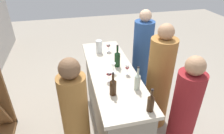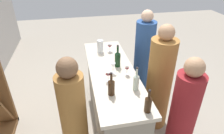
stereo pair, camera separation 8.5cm
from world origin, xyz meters
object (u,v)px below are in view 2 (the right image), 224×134
Objects in this scene: wine_bottle_second_right_dark_green at (118,59)px; wine_glass_near_left at (127,68)px; person_server_behind at (74,119)px; wine_glass_near_right at (113,66)px; person_right_guest at (144,58)px; wine_bottle_leftmost_amber_brown at (148,103)px; water_pitcher at (100,46)px; wine_glass_far_left at (108,74)px; person_center_guest at (183,115)px; wine_bottle_center_clear_pale at (136,81)px; person_left_guest at (159,83)px; wine_glass_near_center at (110,46)px; wine_bottle_second_left_amber_brown at (111,86)px.

wine_bottle_second_right_dark_green is 0.25m from wine_glass_near_left.
person_server_behind is (-0.45, 0.75, -0.34)m from wine_glass_near_left.
person_right_guest is (0.72, -0.72, -0.32)m from wine_glass_near_right.
person_right_guest is (1.54, -0.51, -0.32)m from wine_bottle_leftmost_amber_brown.
water_pitcher reaches higher than wine_glass_near_right.
wine_glass_near_left is 0.72× the size of water_pitcher.
person_right_guest is at bearing -41.91° from wine_glass_far_left.
person_server_behind is at bearing -13.79° from person_center_guest.
person_right_guest reaches higher than wine_bottle_center_clear_pale.
wine_bottle_second_right_dark_green reaches higher than water_pitcher.
wine_glass_near_right is 0.10× the size of person_center_guest.
wine_glass_near_right is at bearing 14.00° from wine_bottle_leftmost_amber_brown.
wine_bottle_second_right_dark_green is 0.23× the size of person_center_guest.
person_right_guest is (0.82, -0.05, -0.01)m from person_left_guest.
wine_glass_near_center is at bearing -12.02° from wine_glass_far_left.
wine_bottle_leftmost_amber_brown is at bearing -138.53° from wine_bottle_second_left_amber_brown.
water_pitcher is (1.13, -0.04, -0.00)m from wine_bottle_second_left_amber_brown.
wine_glass_near_right is at bearing 24.86° from person_server_behind.
person_left_guest reaches higher than wine_bottle_leftmost_amber_brown.
wine_glass_near_left is at bearing -54.39° from person_center_guest.
wine_bottle_leftmost_amber_brown is 0.39m from wine_bottle_center_clear_pale.
person_left_guest is (-0.10, -0.66, -0.31)m from wine_glass_near_right.
wine_bottle_second_left_amber_brown is 2.01× the size of wine_glass_near_center.
wine_glass_near_center is at bearing -7.29° from wine_glass_near_right.
wine_bottle_leftmost_amber_brown is at bearing -175.53° from wine_glass_near_center.
person_left_guest is at bearing -92.71° from wine_glass_near_left.
wine_bottle_leftmost_amber_brown is 1.65m from person_right_guest.
person_right_guest reaches higher than wine_bottle_leftmost_amber_brown.
wine_bottle_center_clear_pale is at bearing 83.52° from person_right_guest.
person_left_guest is (0.36, -0.77, -0.31)m from wine_bottle_second_left_amber_brown.
person_center_guest is at bearing -115.69° from wine_bottle_center_clear_pale.
person_server_behind reaches higher than wine_bottle_leftmost_amber_brown.
person_server_behind is at bearing 97.99° from wine_bottle_second_left_amber_brown.
water_pitcher is (0.85, -0.02, -0.00)m from wine_glass_far_left.
person_server_behind is (-0.34, 0.47, -0.35)m from wine_glass_far_left.
wine_bottle_leftmost_amber_brown is 1.50m from water_pitcher.
person_server_behind is (-1.20, 0.66, -0.34)m from wine_glass_near_center.
wine_bottle_second_left_amber_brown is 1.15m from wine_glass_near_center.
wine_bottle_center_clear_pale reaches higher than wine_glass_near_left.
wine_bottle_second_left_amber_brown reaches higher than wine_glass_near_center.
person_right_guest is (0.06, -0.79, -0.32)m from water_pitcher.
person_left_guest reaches higher than person_center_guest.
person_center_guest is (-0.61, -0.56, -0.38)m from wine_glass_near_left.
wine_bottle_second_right_dark_green reaches higher than wine_glass_far_left.
wine_bottle_center_clear_pale is 2.01× the size of wine_glass_near_left.
wine_bottle_second_right_dark_green is at bearing -2.30° from person_left_guest.
wine_bottle_center_clear_pale is at bearing -83.80° from wine_bottle_second_left_amber_brown.
wine_glass_near_left reaches higher than wine_glass_near_right.
wine_bottle_leftmost_amber_brown is 1.82× the size of wine_glass_near_right.
wine_bottle_center_clear_pale is (0.39, 0.01, 0.01)m from wine_bottle_leftmost_amber_brown.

